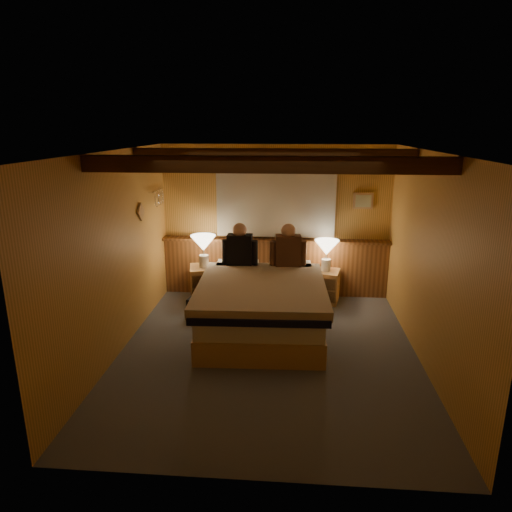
# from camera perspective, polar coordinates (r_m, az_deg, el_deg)

# --- Properties ---
(floor) EXTENTS (4.20, 4.20, 0.00)m
(floor) POSITION_cam_1_polar(r_m,az_deg,el_deg) (5.70, 1.48, -11.95)
(floor) COLOR #4C525B
(floor) RESTS_ON ground
(ceiling) EXTENTS (4.20, 4.20, 0.00)m
(ceiling) POSITION_cam_1_polar(r_m,az_deg,el_deg) (5.04, 1.68, 12.93)
(ceiling) COLOR #DCA452
(ceiling) RESTS_ON wall_back
(wall_back) EXTENTS (3.60, 0.00, 3.60)m
(wall_back) POSITION_cam_1_polar(r_m,az_deg,el_deg) (7.28, 2.47, 4.33)
(wall_back) COLOR #DDA04F
(wall_back) RESTS_ON floor
(wall_left) EXTENTS (0.00, 4.20, 4.20)m
(wall_left) POSITION_cam_1_polar(r_m,az_deg,el_deg) (5.63, -17.05, 0.14)
(wall_left) COLOR #DDA04F
(wall_left) RESTS_ON floor
(wall_right) EXTENTS (0.00, 4.20, 4.20)m
(wall_right) POSITION_cam_1_polar(r_m,az_deg,el_deg) (5.46, 20.80, -0.69)
(wall_right) COLOR #DDA04F
(wall_right) RESTS_ON floor
(wall_front) EXTENTS (3.60, 0.00, 3.60)m
(wall_front) POSITION_cam_1_polar(r_m,az_deg,el_deg) (3.29, -0.44, -10.55)
(wall_front) COLOR #DDA04F
(wall_front) RESTS_ON floor
(wainscot) EXTENTS (3.60, 0.23, 0.94)m
(wainscot) POSITION_cam_1_polar(r_m,az_deg,el_deg) (7.40, 2.38, -1.20)
(wainscot) COLOR brown
(wainscot) RESTS_ON wall_back
(curtain_window) EXTENTS (2.18, 0.09, 1.11)m
(curtain_window) POSITION_cam_1_polar(r_m,az_deg,el_deg) (7.15, 2.47, 6.74)
(curtain_window) COLOR #442811
(curtain_window) RESTS_ON wall_back
(ceiling_beams) EXTENTS (3.60, 1.65, 0.16)m
(ceiling_beams) POSITION_cam_1_polar(r_m,az_deg,el_deg) (5.20, 1.76, 12.02)
(ceiling_beams) COLOR #442811
(ceiling_beams) RESTS_ON ceiling
(coat_rail) EXTENTS (0.05, 0.55, 0.24)m
(coat_rail) POSITION_cam_1_polar(r_m,az_deg,el_deg) (6.97, -12.06, 7.37)
(coat_rail) COLOR white
(coat_rail) RESTS_ON wall_left
(framed_print) EXTENTS (0.30, 0.04, 0.25)m
(framed_print) POSITION_cam_1_polar(r_m,az_deg,el_deg) (7.27, 13.25, 6.72)
(framed_print) COLOR tan
(framed_print) RESTS_ON wall_back
(bed) EXTENTS (1.69, 2.15, 0.72)m
(bed) POSITION_cam_1_polar(r_m,az_deg,el_deg) (6.09, 0.72, -6.19)
(bed) COLOR tan
(bed) RESTS_ON floor
(nightstand_left) EXTENTS (0.59, 0.55, 0.56)m
(nightstand_left) POSITION_cam_1_polar(r_m,az_deg,el_deg) (7.21, -6.14, -3.46)
(nightstand_left) COLOR tan
(nightstand_left) RESTS_ON floor
(nightstand_right) EXTENTS (0.53, 0.50, 0.50)m
(nightstand_right) POSITION_cam_1_polar(r_m,az_deg,el_deg) (7.23, 8.43, -3.72)
(nightstand_right) COLOR tan
(nightstand_right) RESTS_ON floor
(lamp_left) EXTENTS (0.39, 0.39, 0.51)m
(lamp_left) POSITION_cam_1_polar(r_m,az_deg,el_deg) (7.01, -6.59, 1.37)
(lamp_left) COLOR silver
(lamp_left) RESTS_ON nightstand_left
(lamp_right) EXTENTS (0.37, 0.37, 0.49)m
(lamp_right) POSITION_cam_1_polar(r_m,az_deg,el_deg) (7.06, 8.82, 0.82)
(lamp_right) COLOR silver
(lamp_right) RESTS_ON nightstand_right
(person_left) EXTENTS (0.53, 0.21, 0.64)m
(person_left) POSITION_cam_1_polar(r_m,az_deg,el_deg) (6.63, -2.04, 1.08)
(person_left) COLOR black
(person_left) RESTS_ON bed
(person_right) EXTENTS (0.53, 0.23, 0.64)m
(person_right) POSITION_cam_1_polar(r_m,az_deg,el_deg) (6.58, 4.03, 0.95)
(person_right) COLOR #472B1C
(person_right) RESTS_ON bed
(duffel_bag) EXTENTS (0.52, 0.38, 0.34)m
(duffel_bag) POSITION_cam_1_polar(r_m,az_deg,el_deg) (6.66, -6.33, -6.35)
(duffel_bag) COLOR black
(duffel_bag) RESTS_ON floor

